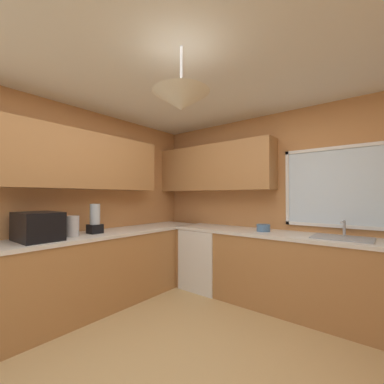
{
  "coord_description": "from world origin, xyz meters",
  "views": [
    {
      "loc": [
        1.24,
        -1.42,
        1.36
      ],
      "look_at": [
        -0.57,
        0.84,
        1.41
      ],
      "focal_mm": 23.31,
      "sensor_mm": 36.0,
      "label": 1
    }
  ],
  "objects_px": {
    "dishwasher": "(206,258)",
    "kettle": "(73,226)",
    "sink_assembly": "(342,237)",
    "bowl": "(263,228)",
    "blender_appliance": "(95,220)",
    "microwave": "(38,226)"
  },
  "relations": [
    {
      "from": "dishwasher",
      "to": "kettle",
      "type": "distance_m",
      "value": 1.91
    },
    {
      "from": "sink_assembly",
      "to": "bowl",
      "type": "xyz_separation_m",
      "value": [
        -0.88,
        -0.01,
        0.03
      ]
    },
    {
      "from": "dishwasher",
      "to": "blender_appliance",
      "type": "distance_m",
      "value": 1.69
    },
    {
      "from": "dishwasher",
      "to": "microwave",
      "type": "xyz_separation_m",
      "value": [
        -0.66,
        -2.05,
        0.62
      ]
    },
    {
      "from": "kettle",
      "to": "blender_appliance",
      "type": "distance_m",
      "value": 0.29
    },
    {
      "from": "dishwasher",
      "to": "bowl",
      "type": "relative_size",
      "value": 5.1
    },
    {
      "from": "dishwasher",
      "to": "bowl",
      "type": "distance_m",
      "value": 1.02
    },
    {
      "from": "kettle",
      "to": "sink_assembly",
      "type": "height_order",
      "value": "kettle"
    },
    {
      "from": "kettle",
      "to": "blender_appliance",
      "type": "height_order",
      "value": "blender_appliance"
    },
    {
      "from": "kettle",
      "to": "blender_appliance",
      "type": "relative_size",
      "value": 0.64
    },
    {
      "from": "kettle",
      "to": "bowl",
      "type": "xyz_separation_m",
      "value": [
        1.52,
        1.73,
        -0.07
      ]
    },
    {
      "from": "kettle",
      "to": "blender_appliance",
      "type": "bearing_deg",
      "value": 94.06
    },
    {
      "from": "dishwasher",
      "to": "blender_appliance",
      "type": "xyz_separation_m",
      "value": [
        -0.66,
        -1.42,
        0.64
      ]
    },
    {
      "from": "microwave",
      "to": "blender_appliance",
      "type": "relative_size",
      "value": 1.33
    },
    {
      "from": "dishwasher",
      "to": "bowl",
      "type": "xyz_separation_m",
      "value": [
        0.88,
        0.03,
        0.52
      ]
    },
    {
      "from": "bowl",
      "to": "blender_appliance",
      "type": "distance_m",
      "value": 2.12
    },
    {
      "from": "dishwasher",
      "to": "sink_assembly",
      "type": "relative_size",
      "value": 1.51
    },
    {
      "from": "microwave",
      "to": "kettle",
      "type": "xyz_separation_m",
      "value": [
        0.02,
        0.35,
        -0.03
      ]
    },
    {
      "from": "bowl",
      "to": "microwave",
      "type": "bearing_deg",
      "value": -126.49
    },
    {
      "from": "dishwasher",
      "to": "kettle",
      "type": "bearing_deg",
      "value": -110.61
    },
    {
      "from": "bowl",
      "to": "blender_appliance",
      "type": "relative_size",
      "value": 0.47
    },
    {
      "from": "bowl",
      "to": "blender_appliance",
      "type": "height_order",
      "value": "blender_appliance"
    }
  ]
}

